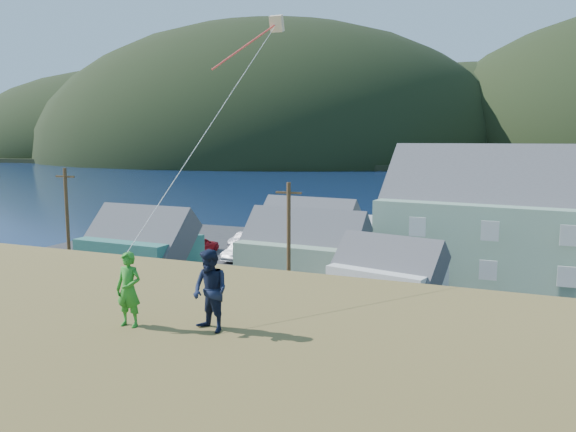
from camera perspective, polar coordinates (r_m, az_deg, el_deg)
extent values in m
plane|color=#0A1638|center=(31.81, 4.04, -12.94)|extent=(900.00, 900.00, 0.00)
cube|color=#4C3D19|center=(30.02, 2.80, -14.11)|extent=(110.00, 8.00, 0.10)
cube|color=#28282B|center=(47.54, 10.57, -5.95)|extent=(72.00, 36.00, 0.12)
cube|color=gray|center=(70.78, 9.69, -1.09)|extent=(26.00, 14.00, 0.90)
cube|color=black|center=(358.52, 21.05, 5.65)|extent=(900.00, 320.00, 2.00)
ellipsoid|color=black|center=(384.30, -14.29, 6.19)|extent=(240.00, 216.00, 108.00)
ellipsoid|color=black|center=(316.06, -1.73, 6.13)|extent=(260.00, 234.00, 143.00)
ellipsoid|color=black|center=(329.69, 17.42, 5.84)|extent=(200.00, 180.00, 100.00)
cube|color=#295F5C|center=(48.07, -14.75, -3.92)|extent=(8.70, 6.68, 3.16)
cube|color=#47474C|center=(47.65, -14.85, -1.06)|extent=(9.19, 6.47, 6.09)
cube|color=gray|center=(44.14, 1.58, -4.63)|extent=(9.52, 6.63, 3.27)
cube|color=#47474C|center=(43.68, 1.60, -1.48)|extent=(10.00, 6.44, 5.91)
cube|color=silver|center=(38.71, 10.03, -6.95)|extent=(7.71, 6.28, 2.70)
cube|color=#47474C|center=(38.25, 10.10, -4.01)|extent=(8.18, 6.37, 4.79)
cube|color=gray|center=(56.18, 1.96, -2.07)|extent=(9.97, 6.65, 3.01)
cube|color=#47474C|center=(55.82, 1.98, 0.31)|extent=(10.46, 6.67, 5.61)
cylinder|color=#47331E|center=(41.98, -21.44, -1.70)|extent=(0.24, 0.24, 9.19)
cylinder|color=#47331E|center=(32.89, 0.07, -4.12)|extent=(0.24, 0.24, 8.68)
imported|color=gray|center=(59.14, -4.47, -2.35)|extent=(1.87, 4.50, 1.45)
imported|color=#B4B3B9|center=(52.59, -4.83, -3.57)|extent=(1.86, 4.84, 1.57)
imported|color=maroon|center=(56.33, -0.27, -2.85)|extent=(2.54, 5.24, 1.43)
imported|color=white|center=(56.18, 5.54, -2.95)|extent=(2.00, 4.73, 1.36)
imported|color=black|center=(49.63, 6.09, -4.43)|extent=(2.02, 4.59, 1.31)
imported|color=#B41621|center=(56.10, -8.88, -2.93)|extent=(2.12, 4.68, 1.56)
imported|color=black|center=(54.28, 10.61, -3.43)|extent=(1.88, 4.10, 1.36)
imported|color=silver|center=(49.50, 1.13, -4.36)|extent=(2.93, 5.31, 1.41)
imported|color=#32577D|center=(52.94, 16.40, -3.81)|extent=(1.86, 4.74, 1.54)
imported|color=#288624|center=(12.75, -15.88, -7.19)|extent=(0.62, 0.42, 1.64)
imported|color=#131B34|center=(12.06, -7.90, -7.54)|extent=(1.03, 0.92, 1.76)
cube|color=beige|center=(20.83, -1.16, 18.96)|extent=(0.48, 0.45, 0.60)
cylinder|color=#FF4B43|center=(19.81, -4.32, 16.87)|extent=(0.06, 0.06, 3.31)
cylinder|color=white|center=(16.27, -6.93, 10.60)|extent=(0.02, 0.02, 11.17)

